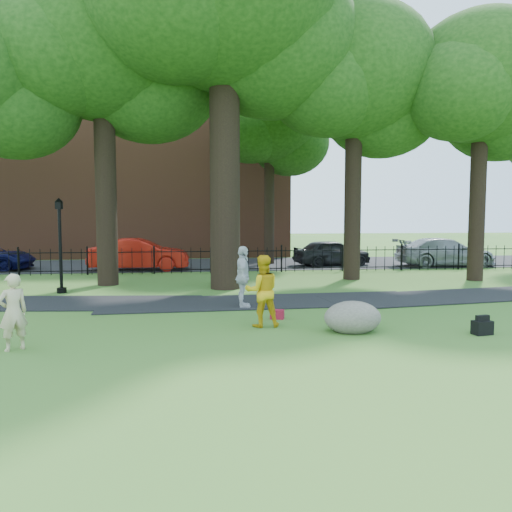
{
  "coord_description": "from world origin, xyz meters",
  "views": [
    {
      "loc": [
        -1.13,
        -11.42,
        2.74
      ],
      "look_at": [
        0.53,
        2.0,
        1.62
      ],
      "focal_mm": 35.0,
      "sensor_mm": 36.0,
      "label": 1
    }
  ],
  "objects": [
    {
      "name": "ground",
      "position": [
        0.0,
        0.0,
        0.0
      ],
      "size": [
        120.0,
        120.0,
        0.0
      ],
      "primitive_type": "plane",
      "color": "#346A25",
      "rests_on": "ground"
    },
    {
      "name": "footpath",
      "position": [
        1.0,
        3.9,
        0.0
      ],
      "size": [
        36.07,
        3.85,
        0.03
      ],
      "primitive_type": "cube",
      "rotation": [
        0.0,
        0.0,
        0.03
      ],
      "color": "black",
      "rests_on": "ground"
    },
    {
      "name": "street",
      "position": [
        0.0,
        16.0,
        0.0
      ],
      "size": [
        80.0,
        7.0,
        0.02
      ],
      "primitive_type": "cube",
      "color": "black",
      "rests_on": "ground"
    },
    {
      "name": "iron_fence",
      "position": [
        0.0,
        12.0,
        0.6
      ],
      "size": [
        44.0,
        0.04,
        1.2
      ],
      "color": "black",
      "rests_on": "ground"
    },
    {
      "name": "brick_building",
      "position": [
        -4.0,
        24.0,
        6.0
      ],
      "size": [
        18.0,
        8.0,
        12.0
      ],
      "primitive_type": "cube",
      "color": "brown",
      "rests_on": "ground"
    },
    {
      "name": "big_tree",
      "position": [
        0.13,
        7.09,
        10.14
      ],
      "size": [
        10.08,
        8.61,
        14.37
      ],
      "color": "black",
      "rests_on": "ground"
    },
    {
      "name": "tree_row",
      "position": [
        0.52,
        8.4,
        8.15
      ],
      "size": [
        26.82,
        7.96,
        12.42
      ],
      "color": "black",
      "rests_on": "ground"
    },
    {
      "name": "woman",
      "position": [
        -4.78,
        -0.98,
        0.78
      ],
      "size": [
        0.68,
        0.64,
        1.56
      ],
      "primitive_type": "imported",
      "rotation": [
        0.0,
        0.0,
        3.78
      ],
      "color": "#CDB88D",
      "rests_on": "ground"
    },
    {
      "name": "man",
      "position": [
        0.5,
        0.53,
        0.88
      ],
      "size": [
        0.89,
        0.71,
        1.76
      ],
      "primitive_type": "imported",
      "rotation": [
        0.0,
        0.0,
        3.19
      ],
      "color": "gold",
      "rests_on": "ground"
    },
    {
      "name": "pedestrian",
      "position": [
        0.27,
        3.02,
        0.91
      ],
      "size": [
        0.51,
        1.1,
        1.83
      ],
      "primitive_type": "imported",
      "rotation": [
        0.0,
        0.0,
        1.51
      ],
      "color": "silver",
      "rests_on": "ground"
    },
    {
      "name": "boulder",
      "position": [
        2.53,
        -0.28,
        0.39
      ],
      "size": [
        1.64,
        1.48,
        0.79
      ],
      "primitive_type": "ellipsoid",
      "rotation": [
        0.0,
        0.0,
        -0.43
      ],
      "color": "#6B6359",
      "rests_on": "ground"
    },
    {
      "name": "lamppost",
      "position": [
        -5.78,
        6.62,
        1.63
      ],
      "size": [
        0.33,
        0.33,
        3.32
      ],
      "rotation": [
        0.0,
        0.0,
        -0.16
      ],
      "color": "black",
      "rests_on": "ground"
    },
    {
      "name": "backpack",
      "position": [
        5.39,
        -0.91,
        0.16
      ],
      "size": [
        0.47,
        0.33,
        0.32
      ],
      "primitive_type": "cube",
      "rotation": [
        0.0,
        0.0,
        0.16
      ],
      "color": "black",
      "rests_on": "ground"
    },
    {
      "name": "red_bag",
      "position": [
        1.01,
        1.37,
        0.12
      ],
      "size": [
        0.41,
        0.33,
        0.24
      ],
      "primitive_type": "cube",
      "rotation": [
        0.0,
        0.0,
        -0.35
      ],
      "color": "maroon",
      "rests_on": "ground"
    },
    {
      "name": "red_sedan",
      "position": [
        -3.82,
        13.5,
        0.79
      ],
      "size": [
        4.83,
        1.76,
        1.58
      ],
      "primitive_type": "imported",
      "rotation": [
        0.0,
        0.0,
        1.55
      ],
      "color": "#AD160D",
      "rests_on": "ground"
    },
    {
      "name": "grey_car",
      "position": [
        6.23,
        14.7,
        0.71
      ],
      "size": [
        4.37,
        2.35,
        1.41
      ],
      "primitive_type": "imported",
      "rotation": [
        0.0,
        0.0,
        1.74
      ],
      "color": "black",
      "rests_on": "ground"
    },
    {
      "name": "silver_car",
      "position": [
        12.06,
        13.5,
        0.75
      ],
      "size": [
        5.22,
        2.23,
        1.5
      ],
      "primitive_type": "imported",
      "rotation": [
        0.0,
        0.0,
        1.55
      ],
      "color": "gray",
      "rests_on": "ground"
    }
  ]
}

